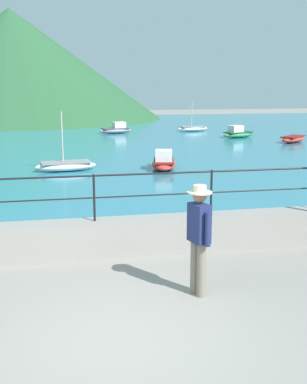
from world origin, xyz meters
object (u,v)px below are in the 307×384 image
boat_5 (193,128)px  boat_7 (164,162)px  boat_0 (116,129)px  boat_6 (66,165)px  person_walking (199,234)px  boat_2 (293,139)px  boat_3 (238,133)px

boat_5 → boat_7: size_ratio=0.99×
boat_0 → boat_6: boat_6 is taller
boat_0 → boat_7: 14.88m
boat_6 → boat_0: bearing=75.4°
person_walking → boat_5: bearing=74.1°
boat_6 → boat_7: (3.71, -0.36, 0.06)m
boat_7 → boat_2: bearing=38.8°
boat_0 → boat_3: 8.29m
boat_0 → boat_3: size_ratio=0.99×
boat_3 → boat_6: size_ratio=1.03×
person_walking → boat_7: person_walking is taller
boat_3 → boat_6: bearing=-136.8°
boat_0 → boat_3: (7.05, -4.37, 0.00)m
person_walking → boat_2: person_walking is taller
boat_0 → boat_2: (9.18, -7.44, -0.07)m
person_walking → boat_5: size_ratio=0.72×
person_walking → boat_3: bearing=67.3°
person_walking → boat_3: size_ratio=0.71×
boat_3 → boat_2: bearing=-55.2°
boat_6 → boat_2: bearing=28.7°
person_walking → boat_0: person_walking is taller
boat_6 → boat_7: bearing=-5.5°
person_walking → boat_5: (7.55, 26.52, -0.71)m
boat_3 → boat_5: boat_5 is taller
boat_0 → boat_3: bearing=-31.8°
boat_0 → boat_2: size_ratio=1.05×
person_walking → boat_3: 23.59m
person_walking → boat_2: bearing=59.0°
boat_5 → boat_7: bearing=-110.0°
person_walking → boat_2: 21.81m
boat_5 → boat_6: boat_6 is taller
boat_0 → boat_6: bearing=-104.6°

